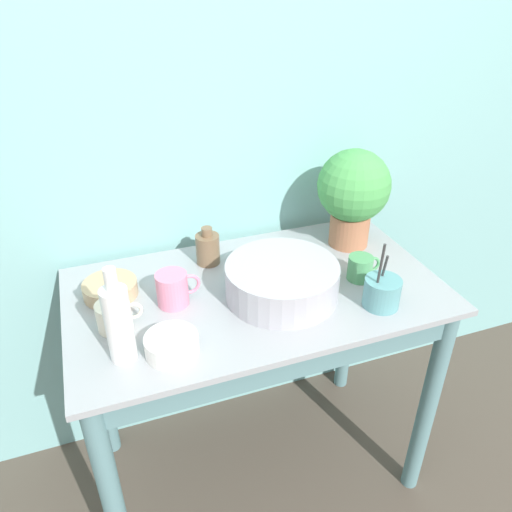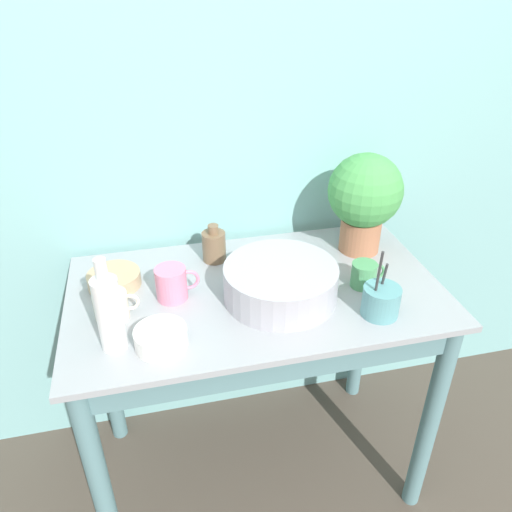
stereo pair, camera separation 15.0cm
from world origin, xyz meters
The scene contains 12 objects.
wall_back centered at (0.00, 0.71, 1.20)m, with size 6.00×0.05×2.40m.
counter_table centered at (0.00, 0.31, 0.67)m, with size 1.16×0.66×0.86m.
potted_plant centered at (0.41, 0.49, 1.06)m, with size 0.25×0.25×0.35m.
bowl_wash_large centered at (0.06, 0.27, 0.91)m, with size 0.34×0.34×0.11m.
bottle_tall centered at (-0.43, 0.15, 0.97)m, with size 0.07×0.07×0.27m.
bottle_short centered at (-0.10, 0.53, 0.91)m, with size 0.08×0.08×0.13m.
mug_green centered at (0.33, 0.27, 0.90)m, with size 0.11×0.08×0.08m.
mug_pink centered at (-0.26, 0.34, 0.91)m, with size 0.13×0.09×0.10m.
mug_cream centered at (-0.43, 0.29, 0.90)m, with size 0.13×0.10×0.08m.
bowl_small_tan centered at (-0.43, 0.45, 0.88)m, with size 0.16×0.16×0.05m.
bowl_small_enamel_white centered at (-0.31, 0.13, 0.88)m, with size 0.14×0.14×0.05m.
utensil_cup centered at (0.32, 0.12, 0.90)m, with size 0.11×0.11×0.22m.
Camera 1 is at (-0.44, -0.88, 1.75)m, focal length 35.00 mm.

